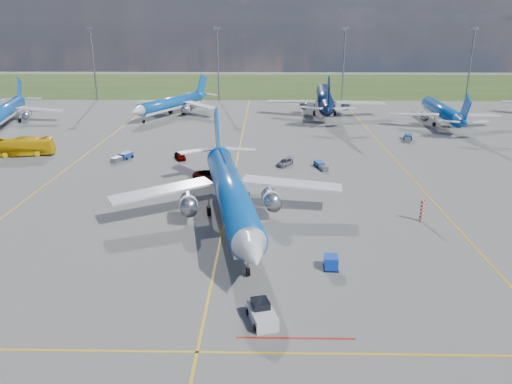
{
  "coord_description": "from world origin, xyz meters",
  "views": [
    {
      "loc": [
        5.39,
        -53.4,
        25.31
      ],
      "look_at": [
        4.18,
        7.66,
        4.0
      ],
      "focal_mm": 35.0,
      "sensor_mm": 36.0,
      "label": 1
    }
  ],
  "objects_px": {
    "main_airliner": "(232,222)",
    "baggage_tug_c": "(123,157)",
    "service_car_a": "(180,156)",
    "bg_jet_nw": "(8,124)",
    "bg_jet_ne": "(440,124)",
    "uld_container": "(331,262)",
    "service_car_c": "(285,162)",
    "warning_post": "(422,210)",
    "bg_jet_n": "(324,113)",
    "baggage_tug_w": "(321,166)",
    "service_car_b": "(209,175)",
    "bg_jet_nnw": "(172,115)",
    "apron_bus": "(20,147)",
    "baggage_tug_e": "(408,138)",
    "pushback_tug": "(262,314)"
  },
  "relations": [
    {
      "from": "apron_bus",
      "to": "service_car_b",
      "type": "distance_m",
      "value": 41.02
    },
    {
      "from": "baggage_tug_e",
      "to": "bg_jet_nnw",
      "type": "bearing_deg",
      "value": 169.86
    },
    {
      "from": "bg_jet_nw",
      "to": "apron_bus",
      "type": "xyz_separation_m",
      "value": [
        17.47,
        -29.95,
        1.78
      ]
    },
    {
      "from": "service_car_a",
      "to": "bg_jet_nw",
      "type": "bearing_deg",
      "value": 125.57
    },
    {
      "from": "uld_container",
      "to": "service_car_b",
      "type": "bearing_deg",
      "value": 120.2
    },
    {
      "from": "uld_container",
      "to": "bg_jet_nnw",
      "type": "bearing_deg",
      "value": 112.61
    },
    {
      "from": "warning_post",
      "to": "main_airliner",
      "type": "bearing_deg",
      "value": -178.07
    },
    {
      "from": "bg_jet_nw",
      "to": "baggage_tug_w",
      "type": "relative_size",
      "value": 8.2
    },
    {
      "from": "baggage_tug_w",
      "to": "bg_jet_nw",
      "type": "bearing_deg",
      "value": 138.42
    },
    {
      "from": "service_car_a",
      "to": "uld_container",
      "type": "bearing_deg",
      "value": -83.08
    },
    {
      "from": "bg_jet_n",
      "to": "bg_jet_ne",
      "type": "xyz_separation_m",
      "value": [
        27.69,
        -14.99,
        0.0
      ]
    },
    {
      "from": "bg_jet_nw",
      "to": "bg_jet_ne",
      "type": "relative_size",
      "value": 1.0
    },
    {
      "from": "bg_jet_nnw",
      "to": "apron_bus",
      "type": "height_order",
      "value": "bg_jet_nnw"
    },
    {
      "from": "bg_jet_nnw",
      "to": "service_car_b",
      "type": "relative_size",
      "value": 6.84
    },
    {
      "from": "warning_post",
      "to": "service_car_a",
      "type": "distance_m",
      "value": 47.39
    },
    {
      "from": "service_car_b",
      "to": "main_airliner",
      "type": "bearing_deg",
      "value": -160.17
    },
    {
      "from": "main_airliner",
      "to": "baggage_tug_c",
      "type": "relative_size",
      "value": 8.32
    },
    {
      "from": "warning_post",
      "to": "service_car_b",
      "type": "distance_m",
      "value": 34.64
    },
    {
      "from": "apron_bus",
      "to": "bg_jet_nw",
      "type": "bearing_deg",
      "value": 19.51
    },
    {
      "from": "bg_jet_n",
      "to": "service_car_a",
      "type": "xyz_separation_m",
      "value": [
        -32.61,
        -48.98,
        0.7
      ]
    },
    {
      "from": "bg_jet_n",
      "to": "uld_container",
      "type": "bearing_deg",
      "value": 88.58
    },
    {
      "from": "service_car_a",
      "to": "baggage_tug_c",
      "type": "height_order",
      "value": "service_car_a"
    },
    {
      "from": "apron_bus",
      "to": "baggage_tug_w",
      "type": "xyz_separation_m",
      "value": [
        57.62,
        -7.49,
        -1.32
      ]
    },
    {
      "from": "bg_jet_nnw",
      "to": "baggage_tug_w",
      "type": "height_order",
      "value": "bg_jet_nnw"
    },
    {
      "from": "warning_post",
      "to": "bg_jet_nw",
      "type": "height_order",
      "value": "bg_jet_nw"
    },
    {
      "from": "bg_jet_ne",
      "to": "baggage_tug_c",
      "type": "height_order",
      "value": "bg_jet_ne"
    },
    {
      "from": "uld_container",
      "to": "service_car_c",
      "type": "height_order",
      "value": "uld_container"
    },
    {
      "from": "service_car_a",
      "to": "service_car_c",
      "type": "height_order",
      "value": "service_car_a"
    },
    {
      "from": "bg_jet_n",
      "to": "baggage_tug_w",
      "type": "height_order",
      "value": "bg_jet_n"
    },
    {
      "from": "main_airliner",
      "to": "baggage_tug_c",
      "type": "bearing_deg",
      "value": 116.47
    },
    {
      "from": "service_car_a",
      "to": "baggage_tug_c",
      "type": "xyz_separation_m",
      "value": [
        -10.78,
        -0.67,
        -0.15
      ]
    },
    {
      "from": "warning_post",
      "to": "baggage_tug_e",
      "type": "bearing_deg",
      "value": 77.15
    },
    {
      "from": "warning_post",
      "to": "service_car_a",
      "type": "xyz_separation_m",
      "value": [
        -36.83,
        29.82,
        -0.8
      ]
    },
    {
      "from": "uld_container",
      "to": "service_car_c",
      "type": "relative_size",
      "value": 0.42
    },
    {
      "from": "bg_jet_nnw",
      "to": "baggage_tug_c",
      "type": "relative_size",
      "value": 6.81
    },
    {
      "from": "main_airliner",
      "to": "service_car_b",
      "type": "bearing_deg",
      "value": 94.73
    },
    {
      "from": "apron_bus",
      "to": "main_airliner",
      "type": "bearing_deg",
      "value": -137.75
    },
    {
      "from": "pushback_tug",
      "to": "baggage_tug_w",
      "type": "relative_size",
      "value": 1.18
    },
    {
      "from": "service_car_b",
      "to": "apron_bus",
      "type": "bearing_deg",
      "value": 73.93
    },
    {
      "from": "baggage_tug_c",
      "to": "bg_jet_nw",
      "type": "bearing_deg",
      "value": 163.2
    },
    {
      "from": "bg_jet_n",
      "to": "baggage_tug_c",
      "type": "bearing_deg",
      "value": 53.19
    },
    {
      "from": "pushback_tug",
      "to": "apron_bus",
      "type": "height_order",
      "value": "apron_bus"
    },
    {
      "from": "bg_jet_ne",
      "to": "main_airliner",
      "type": "distance_m",
      "value": 80.82
    },
    {
      "from": "bg_jet_n",
      "to": "baggage_tug_c",
      "type": "relative_size",
      "value": 8.62
    },
    {
      "from": "bg_jet_n",
      "to": "apron_bus",
      "type": "height_order",
      "value": "bg_jet_n"
    },
    {
      "from": "main_airliner",
      "to": "baggage_tug_w",
      "type": "bearing_deg",
      "value": 49.9
    },
    {
      "from": "uld_container",
      "to": "main_airliner",
      "type": "bearing_deg",
      "value": 134.33
    },
    {
      "from": "baggage_tug_w",
      "to": "warning_post",
      "type": "bearing_deg",
      "value": -81.26
    },
    {
      "from": "warning_post",
      "to": "baggage_tug_e",
      "type": "distance_m",
      "value": 47.34
    },
    {
      "from": "service_car_c",
      "to": "baggage_tug_c",
      "type": "height_order",
      "value": "service_car_c"
    }
  ]
}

